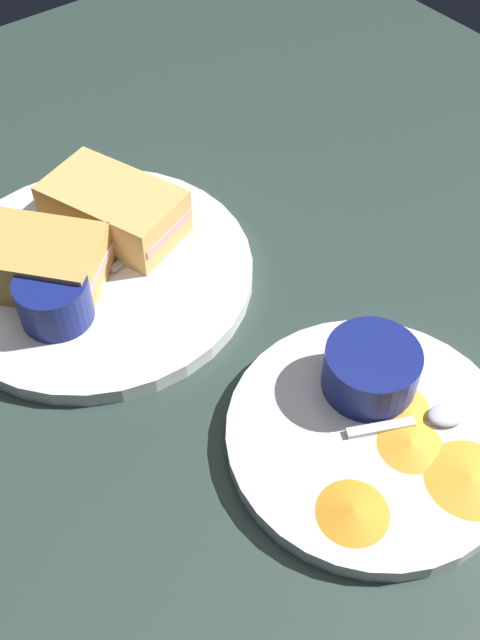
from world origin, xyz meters
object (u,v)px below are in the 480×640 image
Objects in this scene: sandwich_half_near at (114,209)px; spoon_by_gravy_ramekin at (432,418)px; plate_chips_companion at (370,436)px; plate_sandwich_main at (98,273)px; sandwich_half_far at (31,260)px; ramekin_light_gravy at (371,368)px; spoon_by_dark_ramekin at (100,279)px; ramekin_dark_sauce at (54,298)px.

spoon_by_gravy_ramekin is (34.38, 7.87, -2.04)cm from sandwich_half_near.
plate_chips_companion is at bearing 6.17° from sandwich_half_near.
sandwich_half_far reaches higher than plate_sandwich_main.
ramekin_light_gravy is (28.81, 6.35, -0.20)cm from sandwich_half_near.
plate_sandwich_main is 29.83cm from plate_chips_companion.
spoon_by_gravy_ramekin is (2.14, 4.38, 1.16)cm from plate_chips_companion.
spoon_by_dark_ramekin is at bearing -43.15° from sandwich_half_near.
sandwich_half_far is at bearing -157.05° from plate_chips_companion.
sandwich_half_far is at bearing -81.61° from sandwich_half_near.
spoon_by_dark_ramekin is (1.90, -0.66, 1.16)cm from plate_sandwich_main.
plate_sandwich_main is at bearing -51.61° from sandwich_half_near.
ramekin_light_gravy is at bearing 22.94° from plate_sandwich_main.
ramekin_dark_sauce is at bearing -6.14° from sandwich_half_far.
sandwich_half_far is 1.50× the size of spoon_by_dark_ramekin.
plate_sandwich_main is 6.44cm from sandwich_half_near.
sandwich_half_far is 0.65× the size of plate_chips_companion.
spoon_by_dark_ramekin is (-1.34, 5.11, -1.95)cm from ramekin_dark_sauce.
spoon_by_gravy_ramekin is at bearing 21.61° from plate_sandwich_main.
ramekin_light_gravy is at bearing 36.73° from ramekin_dark_sauce.
ramekin_dark_sauce reaches higher than ramekin_light_gravy.
sandwich_half_far reaches higher than ramekin_light_gravy.
spoon_by_dark_ramekin is at bearing -19.03° from plate_sandwich_main.
ramekin_dark_sauce is at bearing -60.61° from plate_sandwich_main.
sandwich_half_near is at bearing 136.85° from spoon_by_dark_ramekin.
plate_sandwich_main is 1.98× the size of sandwich_half_near.
plate_sandwich_main and plate_chips_companion have the same top height.
plate_chips_companion is 5.01cm from spoon_by_gravy_ramekin.
ramekin_light_gravy reaches higher than plate_sandwich_main.
plate_chips_companion is (32.24, 3.49, -3.20)cm from sandwich_half_near.
sandwich_half_near is 0.65× the size of plate_chips_companion.
spoon_by_gravy_ramekin is (5.57, 1.52, -1.84)cm from ramekin_light_gravy.
ramekin_dark_sauce reaches higher than plate_chips_companion.
spoon_by_gravy_ramekin is at bearing 23.98° from spoon_by_dark_ramekin.
sandwich_half_near is at bearing -167.11° from spoon_by_gravy_ramekin.
ramekin_light_gravy is at bearing 25.90° from spoon_by_dark_ramekin.
plate_sandwich_main is 7.31cm from ramekin_dark_sauce.
sandwich_half_near reaches higher than ramekin_light_gravy.
plate_sandwich_main is 6.44cm from sandwich_half_far.
plate_sandwich_main is at bearing -164.72° from plate_chips_companion.
sandwich_half_far is (-2.06, -5.19, 3.20)cm from plate_sandwich_main.
spoon_by_gravy_ramekin is (30.91, 12.25, 1.16)cm from plate_sandwich_main.
plate_chips_companion is at bearing -115.97° from spoon_by_gravy_ramekin.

